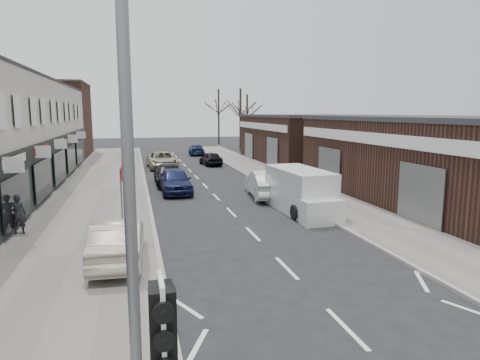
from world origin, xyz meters
TOP-DOWN VIEW (x-y plane):
  - pavement_left at (-6.75, 22.00)m, footprint 5.50×64.00m
  - pavement_right at (5.75, 22.00)m, footprint 3.50×64.00m
  - brick_block_far at (-13.50, 45.00)m, footprint 8.00×10.00m
  - right_unit_near at (12.50, 14.00)m, footprint 10.00×18.00m
  - right_unit_far at (12.50, 34.00)m, footprint 10.00×16.00m
  - tree_far_a at (9.00, 48.00)m, footprint 3.60×3.60m
  - tree_far_b at (11.50, 54.00)m, footprint 3.60×3.60m
  - tree_far_c at (8.50, 60.00)m, footprint 3.60×3.60m
  - traffic_light at (-4.40, -2.02)m, footprint 0.28×0.60m
  - street_lamp at (-4.53, -0.80)m, footprint 2.23×0.22m
  - warning_sign at (-5.16, 12.00)m, footprint 0.12×0.80m
  - white_van at (3.40, 13.21)m, footprint 2.18×5.62m
  - sedan_on_pavement at (-5.23, 7.58)m, footprint 1.72×4.44m
  - pedestrian at (-9.20, 11.88)m, footprint 0.61×0.41m
  - parked_car_left_a at (-2.20, 19.89)m, footprint 1.84×4.53m
  - parked_car_left_b at (-2.31, 22.99)m, footprint 1.96×4.79m
  - parked_car_left_c at (-2.20, 31.93)m, footprint 2.69×5.42m
  - parked_car_right_a at (2.81, 17.26)m, footprint 2.20×5.02m
  - parked_car_right_b at (2.39, 33.15)m, footprint 1.89×3.90m
  - parked_car_right_c at (2.49, 43.28)m, footprint 2.04×4.35m

SIDE VIEW (x-z plane):
  - tree_far_a at x=9.00m, z-range -4.00..4.00m
  - tree_far_b at x=11.50m, z-range -3.75..3.75m
  - tree_far_c at x=8.50m, z-range -4.25..4.25m
  - pavement_left at x=-6.75m, z-range 0.00..0.12m
  - pavement_right at x=5.75m, z-range 0.00..0.12m
  - parked_car_right_c at x=2.49m, z-range 0.00..1.23m
  - parked_car_right_b at x=2.39m, z-range 0.00..1.28m
  - parked_car_left_b at x=-2.31m, z-range 0.00..1.39m
  - parked_car_left_c at x=-2.20m, z-range 0.00..1.48m
  - parked_car_left_a at x=-2.20m, z-range 0.00..1.54m
  - parked_car_right_a at x=2.81m, z-range 0.00..1.60m
  - sedan_on_pavement at x=-5.23m, z-range 0.12..1.56m
  - pedestrian at x=-9.20m, z-range 0.12..1.76m
  - white_van at x=3.40m, z-range -0.06..2.09m
  - warning_sign at x=-5.16m, z-range 0.85..3.55m
  - right_unit_near at x=12.50m, z-range 0.00..4.50m
  - right_unit_far at x=12.50m, z-range 0.00..4.50m
  - traffic_light at x=-4.40m, z-range 0.86..3.96m
  - brick_block_far at x=-13.50m, z-range 0.00..8.00m
  - street_lamp at x=-4.53m, z-range 0.62..8.62m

